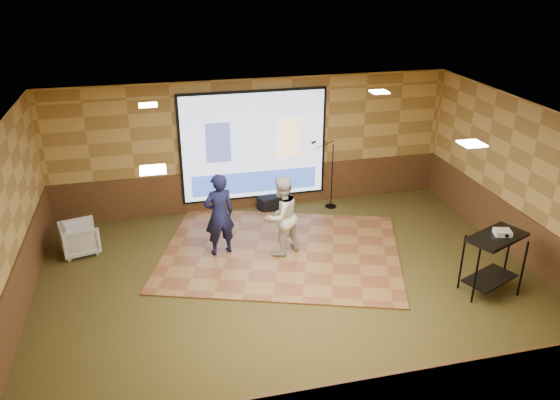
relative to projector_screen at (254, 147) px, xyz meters
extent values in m
plane|color=#303719|center=(0.00, -3.44, -1.47)|extent=(9.00, 9.00, 0.00)
cube|color=tan|center=(0.00, 0.06, 0.03)|extent=(9.00, 0.04, 3.00)
cube|color=tan|center=(0.00, -6.94, 0.03)|extent=(9.00, 0.04, 3.00)
cube|color=tan|center=(-4.50, -3.44, 0.03)|extent=(0.04, 7.00, 3.00)
cube|color=tan|center=(4.50, -3.44, 0.03)|extent=(0.04, 7.00, 3.00)
cube|color=beige|center=(0.00, -3.44, 1.53)|extent=(9.00, 7.00, 0.04)
cube|color=#462A17|center=(0.00, 0.04, -1.00)|extent=(9.00, 0.04, 0.95)
cube|color=#462A17|center=(-4.48, -3.44, -1.00)|extent=(0.04, 7.00, 0.95)
cube|color=#462A17|center=(4.48, -3.44, -1.00)|extent=(0.04, 7.00, 0.95)
cube|color=black|center=(0.00, 0.01, 0.03)|extent=(3.32, 0.03, 2.52)
cube|color=silver|center=(0.00, -0.02, 0.03)|extent=(3.20, 0.02, 2.40)
cube|color=#3E4589|center=(-0.80, -0.03, 0.18)|extent=(0.55, 0.01, 0.90)
cube|color=#F4CC8D|center=(0.80, -0.03, 0.18)|extent=(0.55, 0.01, 0.90)
cube|color=#2F51B3|center=(0.00, -0.03, -0.82)|extent=(2.88, 0.01, 0.50)
cube|color=beige|center=(-2.20, -1.64, 1.50)|extent=(0.32, 0.32, 0.02)
cube|color=beige|center=(2.20, -1.64, 1.50)|extent=(0.32, 0.32, 0.02)
cube|color=beige|center=(-2.20, -4.94, 1.50)|extent=(0.32, 0.32, 0.02)
cube|color=beige|center=(2.20, -4.94, 1.50)|extent=(0.32, 0.32, 0.02)
cube|color=olive|center=(0.10, -2.22, -1.46)|extent=(5.49, 4.81, 0.03)
imported|color=#12153A|center=(-1.08, -2.01, -0.61)|extent=(0.68, 0.52, 1.66)
imported|color=silver|center=(0.08, -2.30, -0.64)|extent=(0.97, 0.90, 1.59)
cylinder|color=black|center=(2.84, -4.65, -0.95)|extent=(0.04, 0.04, 1.06)
cylinder|color=black|center=(3.73, -4.65, -0.95)|extent=(0.04, 0.04, 1.06)
cylinder|color=black|center=(2.84, -4.20, -0.95)|extent=(0.04, 0.04, 1.06)
cylinder|color=black|center=(3.73, -4.20, -0.95)|extent=(0.04, 0.04, 1.06)
cube|color=black|center=(3.29, -4.43, -0.39)|extent=(1.06, 0.56, 0.06)
cube|color=black|center=(3.29, -4.43, -1.20)|extent=(0.95, 0.50, 0.03)
cube|color=white|center=(3.38, -4.42, -0.32)|extent=(0.32, 0.29, 0.09)
cylinder|color=black|center=(1.73, -0.40, -1.46)|extent=(0.27, 0.27, 0.02)
cylinder|color=black|center=(1.73, -0.40, -0.71)|extent=(0.02, 0.02, 1.54)
cylinder|color=black|center=(1.51, -0.40, 0.06)|extent=(0.49, 0.02, 0.19)
cylinder|color=black|center=(1.27, -0.40, 0.14)|extent=(0.11, 0.05, 0.08)
imported|color=gray|center=(-3.76, -1.31, -1.16)|extent=(0.84, 0.83, 0.63)
cube|color=black|center=(0.31, -0.19, -1.32)|extent=(0.58, 0.48, 0.31)
camera|label=1|loc=(-2.14, -11.44, 3.91)|focal=35.00mm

